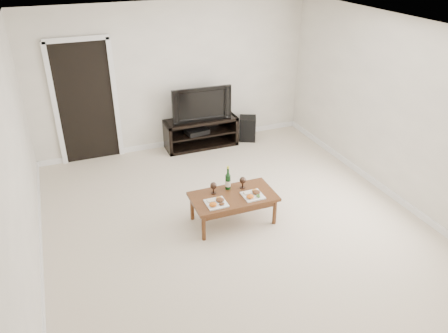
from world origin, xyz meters
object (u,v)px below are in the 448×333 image
subwoofer (248,128)px  media_console (201,133)px  coffee_table (233,208)px  television (200,103)px

subwoofer → media_console: bearing=-157.4°
coffee_table → media_console: bearing=81.2°
media_console → subwoofer: size_ratio=2.90×
media_console → coffee_table: (-0.38, -2.47, -0.07)m
television → coffee_table: (-0.38, -2.47, -0.65)m
television → media_console: bearing=0.0°
media_console → coffee_table: 2.50m
subwoofer → coffee_table: size_ratio=0.40×
subwoofer → coffee_table: bearing=-93.7°
subwoofer → television: bearing=-157.4°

